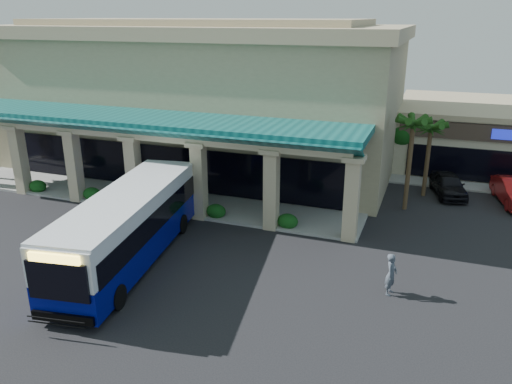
% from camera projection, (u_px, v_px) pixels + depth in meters
% --- Properties ---
extents(ground, '(110.00, 110.00, 0.00)m').
position_uv_depth(ground, '(209.00, 264.00, 24.66)').
color(ground, black).
extents(main_building, '(30.80, 14.80, 11.35)m').
position_uv_depth(main_building, '(201.00, 94.00, 39.51)').
color(main_building, tan).
rests_on(main_building, ground).
extents(arcade, '(30.00, 6.20, 5.70)m').
position_uv_depth(arcade, '(140.00, 158.00, 32.31)').
color(arcade, '#0C4A4A').
rests_on(arcade, ground).
extents(palm_0, '(2.40, 2.40, 6.60)m').
position_uv_depth(palm_0, '(410.00, 159.00, 30.54)').
color(palm_0, '#173C10').
rests_on(palm_0, ground).
extents(palm_1, '(2.40, 2.40, 5.80)m').
position_uv_depth(palm_1, '(428.00, 155.00, 33.01)').
color(palm_1, '#173C10').
rests_on(palm_1, ground).
extents(broadleaf_tree, '(2.60, 2.60, 4.81)m').
position_uv_depth(broadleaf_tree, '(402.00, 142.00, 38.25)').
color(broadleaf_tree, '#0E3E0F').
rests_on(broadleaf_tree, ground).
extents(transit_bus, '(4.79, 12.97, 3.54)m').
position_uv_depth(transit_bus, '(129.00, 228.00, 24.41)').
color(transit_bus, '#020A75').
rests_on(transit_bus, ground).
extents(pedestrian, '(0.58, 0.77, 1.92)m').
position_uv_depth(pedestrian, '(391.00, 274.00, 21.72)').
color(pedestrian, '#404954').
rests_on(pedestrian, ground).
extents(car_silver, '(2.87, 4.78, 1.52)m').
position_uv_depth(car_silver, '(448.00, 184.00, 33.86)').
color(car_silver, black).
rests_on(car_silver, ground).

